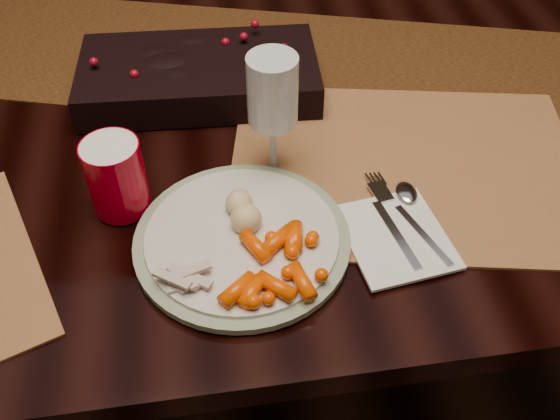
{
  "coord_description": "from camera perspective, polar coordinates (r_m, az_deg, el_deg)",
  "views": [
    {
      "loc": [
        -0.07,
        -0.82,
        1.36
      ],
      "look_at": [
        0.01,
        -0.29,
        0.8
      ],
      "focal_mm": 40.0,
      "sensor_mm": 36.0,
      "label": 1
    }
  ],
  "objects": [
    {
      "name": "spoon",
      "position": [
        0.83,
        12.48,
        -1.02
      ],
      "size": [
        0.07,
        0.14,
        0.0
      ],
      "primitive_type": null,
      "rotation": [
        0.0,
        0.0,
        0.33
      ],
      "color": "silver",
      "rests_on": "napkin"
    },
    {
      "name": "red_cup",
      "position": [
        0.83,
        -14.75,
        2.95
      ],
      "size": [
        0.09,
        0.09,
        0.1
      ],
      "primitive_type": "cylinder",
      "rotation": [
        0.0,
        0.0,
        0.27
      ],
      "color": "#9D0014",
      "rests_on": "placemat_main"
    },
    {
      "name": "dinner_plate",
      "position": [
        0.79,
        -3.49,
        -2.65
      ],
      "size": [
        0.28,
        0.28,
        0.02
      ],
      "primitive_type": "cylinder",
      "rotation": [
        0.0,
        0.0,
        0.01
      ],
      "color": "silver",
      "rests_on": "placemat_main"
    },
    {
      "name": "fork",
      "position": [
        0.82,
        10.22,
        -1.18
      ],
      "size": [
        0.05,
        0.16,
        0.0
      ],
      "primitive_type": null,
      "rotation": [
        0.0,
        0.0,
        0.19
      ],
      "color": "silver",
      "rests_on": "napkin"
    },
    {
      "name": "turkey_shreds",
      "position": [
        0.74,
        -9.04,
        -5.92
      ],
      "size": [
        0.09,
        0.09,
        0.02
      ],
      "primitive_type": null,
      "rotation": [
        0.0,
        0.0,
        -0.36
      ],
      "color": "tan",
      "rests_on": "dinner_plate"
    },
    {
      "name": "napkin",
      "position": [
        0.81,
        10.53,
        -2.42
      ],
      "size": [
        0.14,
        0.16,
        0.01
      ],
      "primitive_type": "cube",
      "rotation": [
        0.0,
        0.0,
        0.14
      ],
      "color": "white",
      "rests_on": "placemat_main"
    },
    {
      "name": "table_runner",
      "position": [
        1.14,
        -6.41,
        13.72
      ],
      "size": [
        1.69,
        0.81,
        0.0
      ],
      "primitive_type": "cube",
      "rotation": [
        0.0,
        0.0,
        -0.29
      ],
      "color": "black",
      "rests_on": "dining_table"
    },
    {
      "name": "mashed_potatoes",
      "position": [
        0.79,
        -3.49,
        0.52
      ],
      "size": [
        0.09,
        0.08,
        0.04
      ],
      "primitive_type": null,
      "rotation": [
        0.0,
        0.0,
        -0.23
      ],
      "color": "#D7C886",
      "rests_on": "dinner_plate"
    },
    {
      "name": "wine_glass",
      "position": [
        0.84,
        -0.67,
        8.39
      ],
      "size": [
        0.09,
        0.09,
        0.19
      ],
      "primitive_type": null,
      "rotation": [
        0.0,
        0.0,
        -0.38
      ],
      "color": "#B2BDC5",
      "rests_on": "dining_table"
    },
    {
      "name": "dining_table",
      "position": [
        1.28,
        -2.38,
        -3.82
      ],
      "size": [
        1.8,
        1.0,
        0.75
      ],
      "primitive_type": "cube",
      "color": "black",
      "rests_on": "floor"
    },
    {
      "name": "centerpiece",
      "position": [
        1.03,
        -7.43,
        12.51
      ],
      "size": [
        0.39,
        0.22,
        0.08
      ],
      "primitive_type": null,
      "rotation": [
        0.0,
        0.0,
        -0.06
      ],
      "color": "black",
      "rests_on": "table_runner"
    },
    {
      "name": "placemat_main",
      "position": [
        0.92,
        11.33,
        3.95
      ],
      "size": [
        0.56,
        0.46,
        0.0
      ],
      "primitive_type": "cube",
      "rotation": [
        0.0,
        0.0,
        -0.2
      ],
      "color": "brown",
      "rests_on": "dining_table"
    },
    {
      "name": "baby_carrots",
      "position": [
        0.74,
        -1.41,
        -4.99
      ],
      "size": [
        0.13,
        0.12,
        0.02
      ],
      "primitive_type": null,
      "rotation": [
        0.0,
        0.0,
        -0.24
      ],
      "color": "#EC4800",
      "rests_on": "dinner_plate"
    },
    {
      "name": "floor",
      "position": [
        1.59,
        -1.97,
        -12.53
      ],
      "size": [
        5.0,
        5.0,
        0.0
      ],
      "primitive_type": "plane",
      "color": "black",
      "rests_on": "ground"
    }
  ]
}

